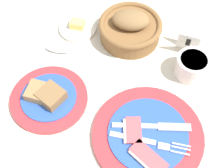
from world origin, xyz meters
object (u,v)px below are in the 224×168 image
at_px(bread_basket, 130,28).
at_px(teaspoon_by_saucer, 66,51).
at_px(breakfast_plate, 148,135).
at_px(number_card, 189,40).
at_px(sugar_cup, 192,66).
at_px(butter_dish, 78,27).
at_px(bread_plate, 48,97).

bearing_deg(bread_basket, teaspoon_by_saucer, -138.43).
xyz_separation_m(breakfast_plate, number_card, (0.01, 0.30, 0.03)).
distance_m(breakfast_plate, teaspoon_by_saucer, 0.33).
xyz_separation_m(sugar_cup, number_card, (-0.03, 0.08, 0.01)).
relative_size(bread_basket, teaspoon_by_saucer, 0.92).
bearing_deg(breakfast_plate, sugar_cup, 79.84).
bearing_deg(breakfast_plate, number_card, 88.62).
relative_size(breakfast_plate, butter_dish, 2.38).
distance_m(bread_basket, butter_dish, 0.16).
height_order(bread_basket, butter_dish, bread_basket).
xyz_separation_m(sugar_cup, butter_dish, (-0.35, 0.02, -0.02)).
xyz_separation_m(butter_dish, number_card, (0.31, 0.06, 0.03)).
bearing_deg(breakfast_plate, bread_plate, -178.79).
height_order(sugar_cup, teaspoon_by_saucer, sugar_cup).
height_order(bread_plate, teaspoon_by_saucer, bread_plate).
xyz_separation_m(breakfast_plate, teaspoon_by_saucer, (-0.30, 0.15, -0.00)).
distance_m(sugar_cup, butter_dish, 0.35).
bearing_deg(breakfast_plate, butter_dish, 141.93).
height_order(breakfast_plate, sugar_cup, sugar_cup).
height_order(sugar_cup, number_card, number_card).
bearing_deg(teaspoon_by_saucer, butter_dish, -93.55).
bearing_deg(butter_dish, teaspoon_by_saucer, -83.38).
bearing_deg(bread_plate, teaspoon_by_saucer, 102.22).
height_order(bread_plate, sugar_cup, sugar_cup).
xyz_separation_m(butter_dish, teaspoon_by_saucer, (0.01, -0.09, -0.00)).
bearing_deg(bread_basket, butter_dish, -167.45).
relative_size(sugar_cup, number_card, 1.15).
distance_m(butter_dish, number_card, 0.32).
height_order(butter_dish, teaspoon_by_saucer, butter_dish).
bearing_deg(bread_plate, sugar_cup, 36.67).
bearing_deg(bread_plate, breakfast_plate, 1.21).
bearing_deg(bread_basket, bread_plate, -110.96).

